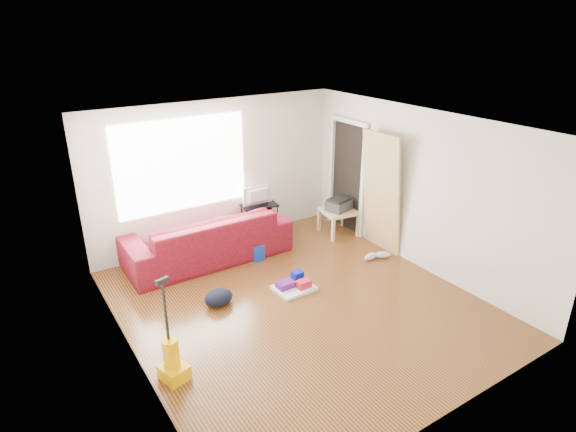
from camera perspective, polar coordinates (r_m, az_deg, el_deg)
room at (r=6.41m, az=1.10°, el=-0.05°), size 4.51×5.01×2.51m
sofa at (r=8.14m, az=-9.32°, el=-4.96°), size 2.67×1.05×0.78m
tv_stand at (r=8.68m, az=-3.38°, el=-0.55°), size 0.68×0.46×0.63m
tv at (r=8.51m, az=-3.45°, el=2.39°), size 0.57×0.07×0.33m
side_table at (r=8.83m, az=6.02°, el=0.27°), size 0.65×0.65×0.47m
printer at (r=8.76m, az=6.07°, el=1.39°), size 0.50×0.42×0.23m
bucket at (r=8.04m, az=-3.67°, el=-5.05°), size 0.29×0.29×0.26m
toilet_paper at (r=7.97m, az=-4.07°, el=-3.85°), size 0.12×0.12×0.11m
cleaning_tray at (r=7.16m, az=0.75°, el=-8.17°), size 0.57×0.46×0.20m
backpack at (r=6.89m, az=-8.18°, el=-10.33°), size 0.44×0.37×0.22m
sneakers at (r=8.13m, az=10.44°, el=-4.65°), size 0.49×0.25×0.11m
vacuum at (r=5.65m, az=-13.54°, el=-16.30°), size 0.33×0.35×1.23m
door_panel at (r=8.51m, az=10.51°, el=-3.79°), size 0.26×0.82×2.04m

